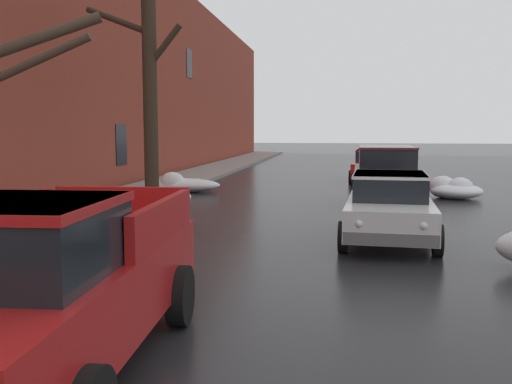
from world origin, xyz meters
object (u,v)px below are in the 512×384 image
object	(u,v)px
sedan_white_parked_kerbside_close	(389,206)
suv_maroon_parked_kerbside_mid	(385,173)
sedan_red_parked_far_down_block	(374,165)
bare_tree_mid_block	(148,80)
pickup_truck_red_approaching_near_lane	(37,287)

from	to	relation	value
sedan_white_parked_kerbside_close	suv_maroon_parked_kerbside_mid	distance (m)	5.87
sedan_white_parked_kerbside_close	sedan_red_parked_far_down_block	distance (m)	13.87
sedan_white_parked_kerbside_close	bare_tree_mid_block	bearing A→B (deg)	148.60
sedan_white_parked_kerbside_close	sedan_red_parked_far_down_block	size ratio (longest dim) A/B	0.94
suv_maroon_parked_kerbside_mid	sedan_red_parked_far_down_block	size ratio (longest dim) A/B	1.07
suv_maroon_parked_kerbside_mid	pickup_truck_red_approaching_near_lane	bearing A→B (deg)	-107.48
sedan_red_parked_far_down_block	sedan_white_parked_kerbside_close	bearing A→B (deg)	-91.88
bare_tree_mid_block	pickup_truck_red_approaching_near_lane	size ratio (longest dim) A/B	1.48
bare_tree_mid_block	sedan_white_parked_kerbside_close	size ratio (longest dim) A/B	1.79
suv_maroon_parked_kerbside_mid	sedan_red_parked_far_down_block	bearing A→B (deg)	89.30
pickup_truck_red_approaching_near_lane	sedan_red_parked_far_down_block	world-z (taller)	pickup_truck_red_approaching_near_lane
bare_tree_mid_block	sedan_white_parked_kerbside_close	world-z (taller)	bare_tree_mid_block
sedan_white_parked_kerbside_close	suv_maroon_parked_kerbside_mid	size ratio (longest dim) A/B	0.88
bare_tree_mid_block	sedan_red_parked_far_down_block	world-z (taller)	bare_tree_mid_block
bare_tree_mid_block	pickup_truck_red_approaching_near_lane	xyz separation A→B (m)	(2.76, -11.23, -2.86)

